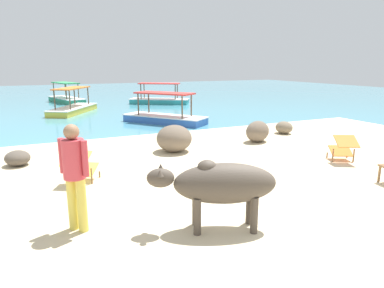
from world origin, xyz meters
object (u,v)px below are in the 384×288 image
boat_green (66,98)px  cow (221,184)px  boat_blue (165,116)px  person_standing (74,170)px  boat_teal (159,99)px  deck_chair_near (80,165)px  boat_yellow (73,108)px  deck_chair_far (343,147)px

boat_green → cow: bearing=165.3°
boat_green → boat_blue: 10.56m
person_standing → boat_teal: person_standing is taller
deck_chair_near → boat_yellow: boat_yellow is taller
boat_yellow → boat_green: bearing=29.5°
deck_chair_near → boat_yellow: size_ratio=0.25×
person_standing → boat_green: person_standing is taller
deck_chair_far → boat_yellow: (-5.21, 12.39, -0.13)m
boat_blue → boat_teal: same height
cow → boat_blue: 9.86m
deck_chair_near → deck_chair_far: bearing=-68.4°
deck_chair_near → boat_green: bearing=27.7°
deck_chair_near → deck_chair_far: 6.40m
boat_green → boat_teal: size_ratio=1.03×
deck_chair_far → boat_green: 18.41m
person_standing → boat_teal: bearing=23.9°
deck_chair_near → boat_green: (1.25, 16.55, -0.13)m
person_standing → boat_green: size_ratio=0.42×
cow → person_standing: bearing=-2.5°
boat_yellow → person_standing: bearing=-154.6°
boat_teal → person_standing: bearing=98.3°
deck_chair_far → boat_teal: (0.21, 14.46, -0.13)m
boat_green → boat_blue: size_ratio=1.06×
cow → person_standing: person_standing is taller
deck_chair_far → deck_chair_near: bearing=107.4°
deck_chair_far → boat_yellow: boat_yellow is taller
deck_chair_near → boat_yellow: bearing=26.5°
cow → deck_chair_far: size_ratio=2.08×
boat_yellow → deck_chair_far: bearing=-125.8°
deck_chair_near → person_standing: (-0.32, -2.19, 0.56)m
person_standing → boat_blue: 9.79m
deck_chair_far → boat_blue: boat_blue is taller
deck_chair_near → cow: bearing=-119.8°
person_standing → boat_green: bearing=42.9°
deck_chair_near → boat_yellow: (1.08, 11.24, -0.13)m
cow → person_standing: (-1.96, 0.87, 0.23)m
deck_chair_near → person_standing: 2.28m
deck_chair_far → boat_green: (-5.04, 17.70, -0.13)m
boat_teal → boat_yellow: bearing=53.0°
boat_blue → boat_yellow: size_ratio=0.97×
deck_chair_near → deck_chair_far: same height
boat_blue → boat_yellow: bearing=-3.4°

